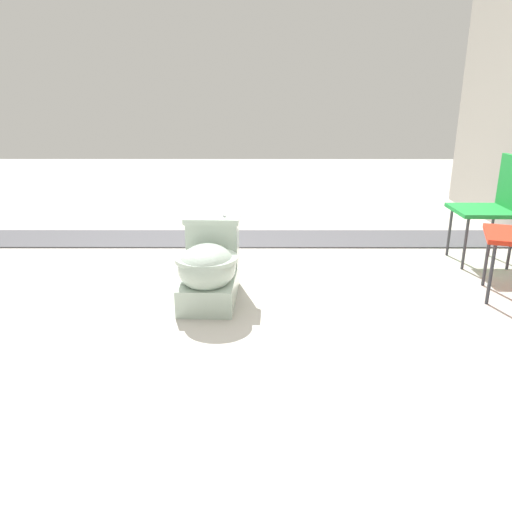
{
  "coord_description": "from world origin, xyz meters",
  "views": [
    {
      "loc": [
        3.24,
        0.39,
        1.29
      ],
      "look_at": [
        0.23,
        0.38,
        0.3
      ],
      "focal_mm": 35.0,
      "sensor_mm": 36.0,
      "label": 1
    }
  ],
  "objects": [
    {
      "name": "toilet",
      "position": [
        0.24,
        0.08,
        0.22
      ],
      "size": [
        0.65,
        0.41,
        0.52
      ],
      "rotation": [
        0.0,
        0.0,
        -0.04
      ],
      "color": "#B2C6B7",
      "rests_on": "ground"
    },
    {
      "name": "gravel_strip",
      "position": [
        -1.18,
        0.5,
        0.01
      ],
      "size": [
        0.56,
        8.0,
        0.01
      ],
      "primitive_type": "cube",
      "color": "#4C4C51",
      "rests_on": "ground"
    },
    {
      "name": "ground_plane",
      "position": [
        0.0,
        0.0,
        0.0
      ],
      "size": [
        14.0,
        14.0,
        0.0
      ],
      "primitive_type": "plane",
      "color": "#B7B2A8"
    },
    {
      "name": "folding_chair_left",
      "position": [
        -0.53,
        2.23,
        0.51
      ],
      "size": [
        0.45,
        0.45,
        0.83
      ],
      "rotation": [
        0.0,
        0.0,
        -1.59
      ],
      "color": "#1E8C38",
      "rests_on": "ground"
    }
  ]
}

